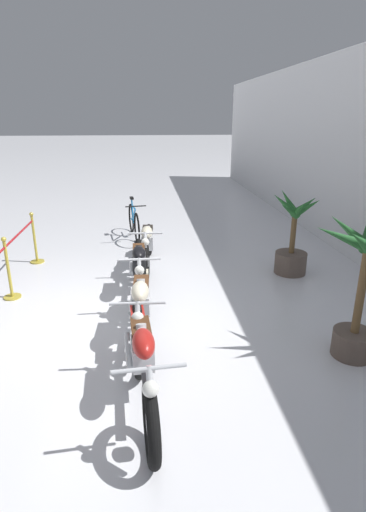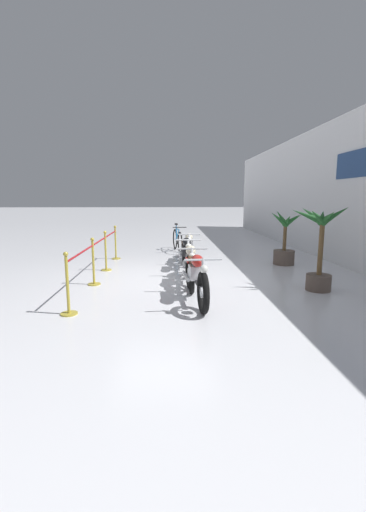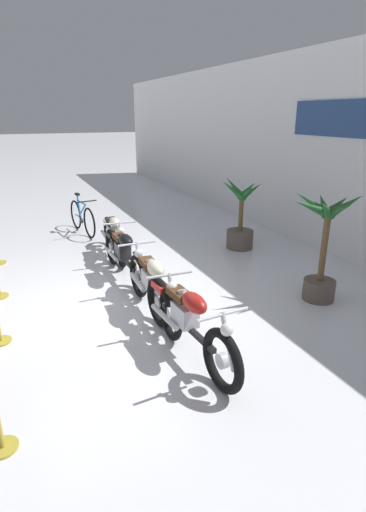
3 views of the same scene
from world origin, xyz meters
TOP-DOWN VIEW (x-y plane):
  - ground_plane at (0.00, 0.00)m, footprint 120.00×120.00m
  - back_wall at (0.00, 5.12)m, footprint 28.00×0.29m
  - motorcycle_cream_0 at (-2.02, 0.73)m, footprint 2.10×0.62m
  - motorcycle_black_1 at (-0.72, 0.57)m, footprint 2.38×0.62m
  - motorcycle_cream_2 at (0.75, 0.60)m, footprint 2.32×0.62m
  - motorcycle_red_3 at (1.97, 0.61)m, footprint 2.33×0.62m
  - bicycle at (-4.03, 0.43)m, footprint 1.76×0.48m
  - potted_palm_left_of_row at (-1.41, 3.44)m, footprint 0.96×0.90m
  - potted_palm_right_of_row at (1.39, 3.22)m, footprint 1.01×1.11m

SIDE VIEW (x-z plane):
  - ground_plane at x=0.00m, z-range 0.00..0.00m
  - bicycle at x=-4.03m, z-range -0.09..0.89m
  - motorcycle_cream_0 at x=-2.02m, z-range 0.00..0.92m
  - motorcycle_red_3 at x=1.97m, z-range 0.00..0.94m
  - motorcycle_black_1 at x=-0.72m, z-range 0.00..0.94m
  - motorcycle_cream_2 at x=0.75m, z-range 0.01..0.94m
  - potted_palm_left_of_row at x=-1.41m, z-range -0.19..1.40m
  - potted_palm_right_of_row at x=1.39m, z-range -0.01..1.82m
  - back_wall at x=0.00m, z-range 0.00..4.20m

